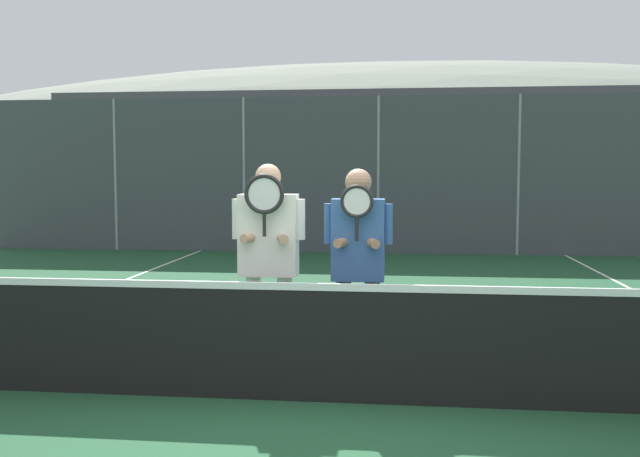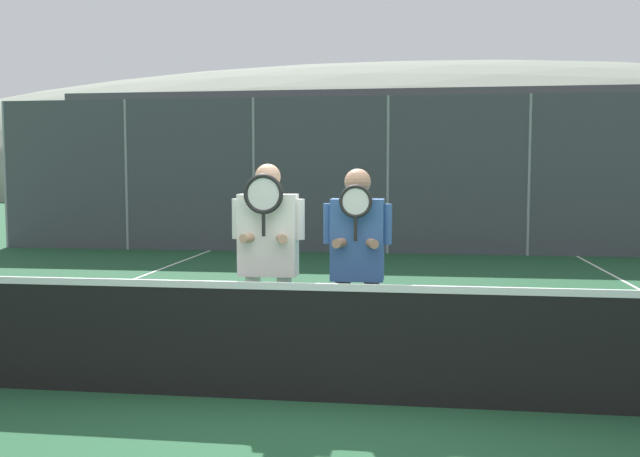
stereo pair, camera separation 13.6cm
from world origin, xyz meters
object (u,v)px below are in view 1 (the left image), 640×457
player_center_left (358,256)px  car_far_left (214,205)px  player_leftmost (268,250)px  car_left_of_center (415,208)px  car_center (637,210)px

player_center_left → car_far_left: 12.38m
player_center_left → car_far_left: bearing=110.6°
player_leftmost → car_left_of_center: bearing=83.0°
car_far_left → car_center: (10.20, -0.04, -0.07)m
player_center_left → car_center: player_center_left is taller
car_center → player_leftmost: bearing=-119.8°
car_left_of_center → player_center_left: bearing=-93.3°
car_center → car_left_of_center: bearing=178.3°
player_center_left → car_center: (5.84, 11.54, -0.20)m
player_leftmost → player_center_left: player_leftmost is taller
player_center_left → car_left_of_center: 11.71m
player_center_left → car_center: bearing=63.2°
player_leftmost → car_left_of_center: size_ratio=0.43×
car_left_of_center → player_leftmost: bearing=-97.0°
player_leftmost → car_left_of_center: player_leftmost is taller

